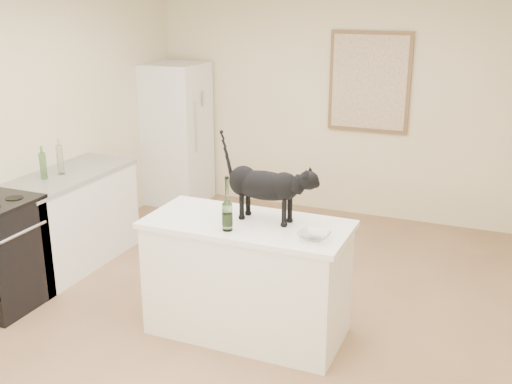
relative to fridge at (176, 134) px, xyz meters
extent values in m
plane|color=#A17555|center=(1.95, -2.35, -0.85)|extent=(5.50, 5.50, 0.00)
plane|color=beige|center=(1.95, 0.40, 0.45)|extent=(4.50, 0.00, 4.50)
plane|color=beige|center=(-0.30, -2.35, 0.45)|extent=(0.00, 5.50, 5.50)
cube|color=white|center=(2.05, -2.55, -0.42)|extent=(1.44, 0.67, 0.86)
cube|color=white|center=(2.05, -2.55, 0.03)|extent=(1.50, 0.70, 0.04)
cube|color=white|center=(0.00, -2.05, -0.42)|extent=(0.60, 1.40, 0.86)
cube|color=gray|center=(0.00, -2.05, 0.03)|extent=(0.62, 1.44, 0.04)
cube|color=white|center=(0.00, 0.00, 0.00)|extent=(0.68, 0.68, 1.70)
cube|color=brown|center=(2.25, 0.37, 0.70)|extent=(0.90, 0.03, 1.10)
cube|color=beige|center=(2.25, 0.35, 0.70)|extent=(0.82, 0.00, 1.02)
cylinder|color=#325C25|center=(1.99, -2.75, 0.22)|extent=(0.09, 0.09, 0.34)
imported|color=white|center=(2.60, -2.68, 0.08)|extent=(0.23, 0.23, 0.05)
cube|color=beige|center=(0.34, 0.08, 0.45)|extent=(0.04, 0.13, 0.18)
cylinder|color=#A2AC9F|center=(-0.02, -2.07, 0.19)|extent=(0.06, 0.06, 0.27)
cylinder|color=#246021|center=(-0.05, -2.26, 0.17)|extent=(0.06, 0.06, 0.24)
camera|label=1|loc=(3.72, -6.37, 1.63)|focal=43.01mm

